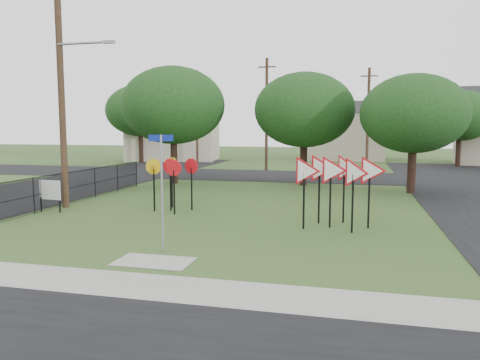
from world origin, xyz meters
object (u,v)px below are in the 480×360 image
info_board (50,191)px  street_name_sign (162,186)px  stop_sign_cluster (172,171)px  yield_sign_cluster (337,174)px

info_board → street_name_sign: bearing=-33.5°
street_name_sign → stop_sign_cluster: (-2.21, 6.20, -0.21)m
street_name_sign → info_board: street_name_sign is taller
stop_sign_cluster → yield_sign_cluster: yield_sign_cluster is taller
yield_sign_cluster → stop_sign_cluster: bearing=166.1°
street_name_sign → info_board: (-7.02, 4.65, -0.98)m
street_name_sign → stop_sign_cluster: 6.59m
street_name_sign → yield_sign_cluster: size_ratio=1.00×
street_name_sign → yield_sign_cluster: street_name_sign is taller
stop_sign_cluster → yield_sign_cluster: size_ratio=0.67×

